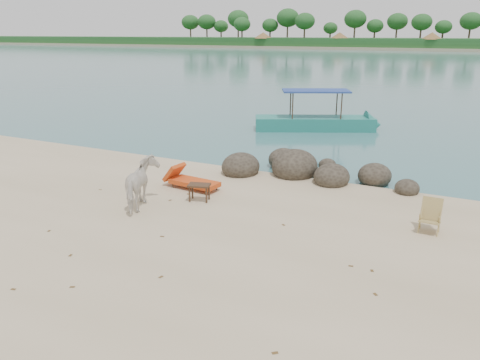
{
  "coord_description": "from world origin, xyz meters",
  "views": [
    {
      "loc": [
        5.6,
        -8.33,
        4.64
      ],
      "look_at": [
        0.49,
        2.0,
        1.0
      ],
      "focal_mm": 35.0,
      "sensor_mm": 36.0,
      "label": 1
    }
  ],
  "objects_px": {
    "boulders": "(301,170)",
    "side_table": "(199,194)",
    "cow": "(142,185)",
    "lounge_chair": "(194,181)",
    "deck_chair": "(430,218)",
    "boat_near": "(316,97)"
  },
  "relations": [
    {
      "from": "side_table",
      "to": "lounge_chair",
      "type": "distance_m",
      "value": 1.11
    },
    {
      "from": "boulders",
      "to": "cow",
      "type": "distance_m",
      "value": 5.64
    },
    {
      "from": "boulders",
      "to": "deck_chair",
      "type": "xyz_separation_m",
      "value": [
        4.35,
        -3.16,
        0.18
      ]
    },
    {
      "from": "deck_chair",
      "to": "boat_near",
      "type": "height_order",
      "value": "boat_near"
    },
    {
      "from": "boulders",
      "to": "deck_chair",
      "type": "bearing_deg",
      "value": -35.98
    },
    {
      "from": "side_table",
      "to": "deck_chair",
      "type": "bearing_deg",
      "value": -11.1
    },
    {
      "from": "boulders",
      "to": "side_table",
      "type": "distance_m",
      "value": 4.1
    },
    {
      "from": "deck_chair",
      "to": "boat_near",
      "type": "distance_m",
      "value": 12.97
    },
    {
      "from": "cow",
      "to": "side_table",
      "type": "height_order",
      "value": "cow"
    },
    {
      "from": "side_table",
      "to": "lounge_chair",
      "type": "bearing_deg",
      "value": 112.79
    },
    {
      "from": "deck_chair",
      "to": "lounge_chair",
      "type": "bearing_deg",
      "value": 179.43
    },
    {
      "from": "lounge_chair",
      "to": "deck_chair",
      "type": "bearing_deg",
      "value": 3.36
    },
    {
      "from": "boulders",
      "to": "side_table",
      "type": "relative_size",
      "value": 10.45
    },
    {
      "from": "cow",
      "to": "deck_chair",
      "type": "relative_size",
      "value": 1.98
    },
    {
      "from": "boulders",
      "to": "lounge_chair",
      "type": "bearing_deg",
      "value": -130.84
    },
    {
      "from": "lounge_chair",
      "to": "side_table",
      "type": "bearing_deg",
      "value": -44.97
    },
    {
      "from": "boulders",
      "to": "boat_near",
      "type": "height_order",
      "value": "boat_near"
    },
    {
      "from": "cow",
      "to": "side_table",
      "type": "xyz_separation_m",
      "value": [
        1.13,
        1.13,
        -0.43
      ]
    },
    {
      "from": "boat_near",
      "to": "side_table",
      "type": "bearing_deg",
      "value": -113.52
    },
    {
      "from": "side_table",
      "to": "boulders",
      "type": "bearing_deg",
      "value": 48.48
    },
    {
      "from": "deck_chair",
      "to": "boat_near",
      "type": "relative_size",
      "value": 0.12
    },
    {
      "from": "boulders",
      "to": "deck_chair",
      "type": "height_order",
      "value": "boulders"
    }
  ]
}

